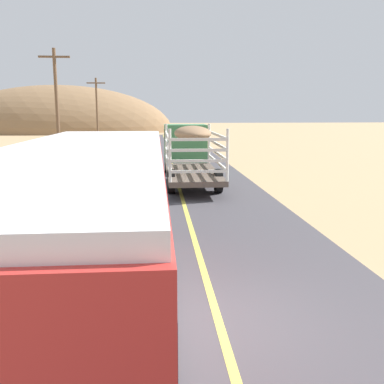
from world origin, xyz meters
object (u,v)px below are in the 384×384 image
object	(u,v)px
livestock_truck	(188,146)
power_pole_mid	(57,102)
power_pole_far	(97,107)
bus	(86,238)

from	to	relation	value
livestock_truck	power_pole_mid	world-z (taller)	power_pole_mid
power_pole_mid	power_pole_far	world-z (taller)	power_pole_mid
bus	power_pole_mid	distance (m)	26.51
livestock_truck	power_pole_mid	bearing A→B (deg)	136.20
power_pole_mid	power_pole_far	bearing A→B (deg)	90.00
livestock_truck	bus	world-z (taller)	bus
power_pole_mid	bus	bearing A→B (deg)	-76.87
livestock_truck	bus	distance (m)	17.42
livestock_truck	power_pole_mid	size ratio (longest dim) A/B	1.20
power_pole_mid	power_pole_far	xyz separation A→B (m)	(0.00, 21.57, -0.28)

